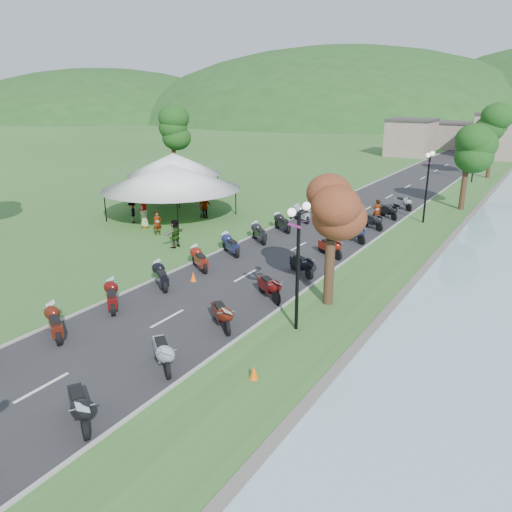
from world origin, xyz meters
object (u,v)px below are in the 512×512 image
Objects in this scene: pedestrian_a at (158,235)px; pedestrian_b at (203,217)px; vendor_tent_main at (172,192)px; pedestrian_c at (133,223)px.

pedestrian_b is at bearing 24.45° from pedestrian_a.
pedestrian_b is at bearing 34.55° from vendor_tent_main.
pedestrian_b reaches higher than pedestrian_a.
vendor_tent_main is 4.31× the size of pedestrian_c.
vendor_tent_main is 4.32× the size of pedestrian_a.
pedestrian_a is 1.00× the size of pedestrian_c.
pedestrian_a is 5.40m from pedestrian_b.
pedestrian_b reaches higher than pedestrian_c.
pedestrian_c is at bearing -117.36° from vendor_tent_main.
pedestrian_c reaches higher than pedestrian_a.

